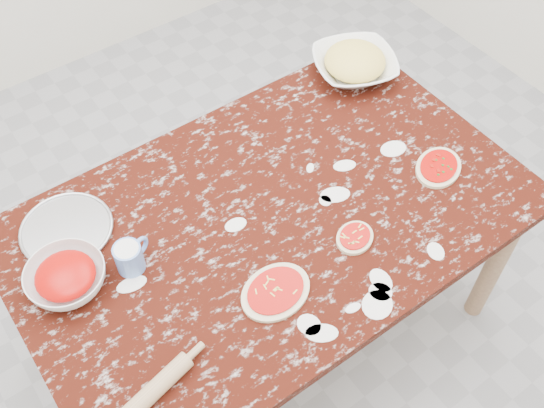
% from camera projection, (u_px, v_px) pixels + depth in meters
% --- Properties ---
extents(ground, '(4.00, 4.00, 0.00)m').
position_uv_depth(ground, '(272.00, 326.00, 2.58)').
color(ground, gray).
extents(worktable, '(1.60, 1.00, 0.75)m').
position_uv_depth(worktable, '(272.00, 229.00, 2.06)').
color(worktable, black).
rests_on(worktable, ground).
extents(pizza_tray, '(0.32, 0.32, 0.01)m').
position_uv_depth(pizza_tray, '(67.00, 230.00, 1.94)').
color(pizza_tray, '#B2B2B7').
rests_on(pizza_tray, worktable).
extents(sauce_bowl, '(0.30, 0.30, 0.07)m').
position_uv_depth(sauce_bowl, '(67.00, 278.00, 1.80)').
color(sauce_bowl, white).
rests_on(sauce_bowl, worktable).
extents(cheese_bowl, '(0.39, 0.39, 0.07)m').
position_uv_depth(cheese_bowl, '(354.00, 66.00, 2.37)').
color(cheese_bowl, white).
rests_on(cheese_bowl, worktable).
extents(flour_mug, '(0.12, 0.08, 0.10)m').
position_uv_depth(flour_mug, '(130.00, 257.00, 1.83)').
color(flour_mug, '#648DDA').
rests_on(flour_mug, worktable).
extents(pizza_left, '(0.24, 0.19, 0.02)m').
position_uv_depth(pizza_left, '(276.00, 292.00, 1.81)').
color(pizza_left, beige).
rests_on(pizza_left, worktable).
extents(pizza_mid, '(0.16, 0.14, 0.02)m').
position_uv_depth(pizza_mid, '(355.00, 238.00, 1.92)').
color(pizza_mid, beige).
rests_on(pizza_mid, worktable).
extents(pizza_right, '(0.23, 0.21, 0.02)m').
position_uv_depth(pizza_right, '(438.00, 167.00, 2.10)').
color(pizza_right, beige).
rests_on(pizza_right, worktable).
extents(rolling_pin, '(0.25, 0.10, 0.05)m').
position_uv_depth(rolling_pin, '(153.00, 392.00, 1.61)').
color(rolling_pin, tan).
rests_on(rolling_pin, worktable).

